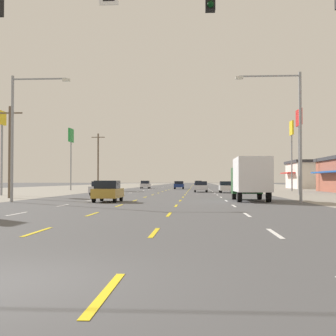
# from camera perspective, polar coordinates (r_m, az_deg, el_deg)

# --- Properties ---
(ground_plane) EXTENTS (572.00, 572.00, 0.00)m
(ground_plane) POSITION_cam_1_polar(r_m,az_deg,el_deg) (73.02, 1.08, -2.74)
(ground_plane) COLOR #4C4C4F
(lot_apron_left) EXTENTS (28.00, 440.00, 0.01)m
(lot_apron_left) POSITION_cam_1_polar(r_m,az_deg,el_deg) (78.05, -17.42, -2.59)
(lot_apron_left) COLOR gray
(lot_apron_left) RESTS_ON ground
(lane_markings) EXTENTS (10.64, 227.60, 0.01)m
(lane_markings) POSITION_cam_1_polar(r_m,az_deg,el_deg) (111.49, 1.89, -2.32)
(lane_markings) COLOR white
(lane_markings) RESTS_ON ground
(signal_span_wire) EXTENTS (25.91, 0.52, 9.16)m
(signal_span_wire) POSITION_cam_1_polar(r_m,az_deg,el_deg) (15.13, -6.35, 12.41)
(signal_span_wire) COLOR brown
(signal_span_wire) RESTS_ON ground
(hatchback_inner_left_nearest) EXTENTS (1.72, 3.90, 1.54)m
(hatchback_inner_left_nearest) POSITION_cam_1_polar(r_m,az_deg,el_deg) (34.73, -7.22, -2.76)
(hatchback_inner_left_nearest) COLOR #B28C33
(hatchback_inner_left_nearest) RESTS_ON ground
(box_truck_far_right_near) EXTENTS (2.40, 7.20, 3.23)m
(box_truck_far_right_near) POSITION_cam_1_polar(r_m,az_deg,el_deg) (36.57, 9.86, -1.04)
(box_truck_far_right_near) COLOR #235B2D
(box_truck_far_right_near) RESTS_ON ground
(sedan_far_left_mid) EXTENTS (1.80, 4.50, 1.46)m
(sedan_far_left_mid) POSITION_cam_1_polar(r_m,az_deg,el_deg) (50.93, -8.00, -2.39)
(sedan_far_left_mid) COLOR silver
(sedan_far_left_mid) RESTS_ON ground
(sedan_far_right_midfar) EXTENTS (1.80, 4.50, 1.46)m
(sedan_far_right_midfar) POSITION_cam_1_polar(r_m,az_deg,el_deg) (60.94, 7.02, -2.26)
(sedan_far_right_midfar) COLOR white
(sedan_far_right_midfar) RESTS_ON ground
(sedan_inner_right_far) EXTENTS (1.80, 4.50, 1.46)m
(sedan_inner_right_far) POSITION_cam_1_polar(r_m,az_deg,el_deg) (64.44, 3.95, -2.22)
(sedan_inner_right_far) COLOR silver
(sedan_inner_right_far) RESTS_ON ground
(sedan_center_turn_farther) EXTENTS (1.80, 4.50, 1.46)m
(sedan_center_turn_farther) POSITION_cam_1_polar(r_m,az_deg,el_deg) (88.09, 1.33, -2.04)
(sedan_center_turn_farther) COLOR navy
(sedan_center_turn_farther) RESTS_ON ground
(hatchback_far_left_farthest) EXTENTS (1.72, 3.90, 1.54)m
(hatchback_far_left_farthest) POSITION_cam_1_polar(r_m,az_deg,el_deg) (94.20, -2.72, -1.99)
(hatchback_far_left_farthest) COLOR silver
(hatchback_far_left_farthest) RESTS_ON ground
(sedan_inner_right_distant_a) EXTENTS (1.80, 4.50, 1.46)m
(sedan_inner_right_distant_a) POSITION_cam_1_polar(r_m,az_deg,el_deg) (108.57, 3.65, -1.94)
(sedan_inner_right_distant_a) COLOR navy
(sedan_inner_right_distant_a) RESTS_ON ground
(hatchback_inner_right_distant_b) EXTENTS (1.72, 3.90, 1.54)m
(hatchback_inner_right_distant_b) POSITION_cam_1_polar(r_m,az_deg,el_deg) (125.38, 3.67, -1.88)
(hatchback_inner_right_distant_b) COLOR maroon
(hatchback_inner_right_distant_b) RESTS_ON ground
(storefront_right_row_2) EXTENTS (10.08, 12.67, 5.49)m
(storefront_right_row_2) POSITION_cam_1_polar(r_m,az_deg,el_deg) (97.98, 16.94, -0.74)
(storefront_right_row_2) COLOR silver
(storefront_right_row_2) RESTS_ON ground
(pole_sign_left_row_1) EXTENTS (0.24, 1.73, 8.85)m
(pole_sign_left_row_1) POSITION_cam_1_polar(r_m,az_deg,el_deg) (52.91, -19.28, 3.91)
(pole_sign_left_row_1) COLOR gray
(pole_sign_left_row_1) RESTS_ON ground
(pole_sign_left_row_2) EXTENTS (0.24, 2.65, 10.03)m
(pole_sign_left_row_2) POSITION_cam_1_polar(r_m,az_deg,el_deg) (79.12, -11.55, 3.08)
(pole_sign_left_row_2) COLOR gray
(pole_sign_left_row_2) RESTS_ON ground
(pole_sign_right_row_1) EXTENTS (0.24, 2.38, 9.45)m
(pole_sign_right_row_1) POSITION_cam_1_polar(r_m,az_deg,el_deg) (54.79, 15.43, 4.56)
(pole_sign_right_row_1) COLOR gray
(pole_sign_right_row_1) RESTS_ON ground
(pole_sign_right_row_2) EXTENTS (0.24, 2.21, 10.65)m
(pole_sign_right_row_2) POSITION_cam_1_polar(r_m,az_deg,el_deg) (75.08, 14.60, 3.58)
(pole_sign_right_row_2) COLOR gray
(pole_sign_right_row_2) RESTS_ON ground
(streetlight_left_row_0) EXTENTS (4.25, 0.26, 9.05)m
(streetlight_left_row_0) POSITION_cam_1_polar(r_m,az_deg,el_deg) (35.67, -17.47, 4.60)
(streetlight_left_row_0) COLOR gray
(streetlight_left_row_0) RESTS_ON ground
(streetlight_right_row_0) EXTENTS (4.53, 0.26, 9.05)m
(streetlight_right_row_0) POSITION_cam_1_polar(r_m,az_deg,el_deg) (34.00, 14.74, 4.93)
(streetlight_right_row_0) COLOR gray
(streetlight_right_row_0) RESTS_ON ground
(utility_pole_left_row_0) EXTENTS (2.20, 0.26, 8.12)m
(utility_pole_left_row_0) POSITION_cam_1_polar(r_m,az_deg,el_deg) (44.25, -18.44, 2.07)
(utility_pole_left_row_0) COLOR brown
(utility_pole_left_row_0) RESTS_ON ground
(utility_pole_left_row_1) EXTENTS (2.20, 0.26, 9.30)m
(utility_pole_left_row_1) POSITION_cam_1_polar(r_m,az_deg,el_deg) (79.05, -8.38, 0.88)
(utility_pole_left_row_1) COLOR brown
(utility_pole_left_row_1) RESTS_ON ground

